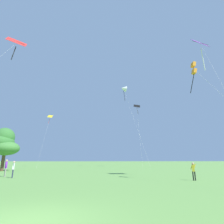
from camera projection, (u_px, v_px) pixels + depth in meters
name	position (u px, v px, depth m)	size (l,w,h in m)	color
ground_plane	(24.00, 223.00, 5.13)	(400.00, 400.00, 0.00)	#669947
kite_purple_streamer	(201.00, 49.00, 19.72)	(4.92, 10.28, 15.18)	purple
kite_white_distant	(124.00, 89.00, 49.87)	(4.92, 10.01, 21.80)	white
kite_yellow_diamond	(50.00, 119.00, 47.61)	(1.42, 9.67, 13.47)	yellow
kite_black_large	(137.00, 108.00, 48.16)	(1.94, 8.33, 16.36)	black
kite_red_high	(15.00, 45.00, 19.97)	(2.12, 10.83, 15.34)	red
kite_orange_box	(194.00, 69.00, 16.56)	(1.43, 7.80, 10.56)	orange
person_in_blue_jacket	(193.00, 170.00, 15.87)	(0.47, 0.28, 1.51)	black
person_near_tree	(6.00, 166.00, 19.24)	(0.40, 0.52, 1.78)	gray
person_in_red_shirt	(13.00, 168.00, 18.13)	(0.26, 0.52, 1.63)	#2D3351
tree_right_cluster	(4.00, 143.00, 29.52)	(5.02, 4.19, 6.93)	brown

